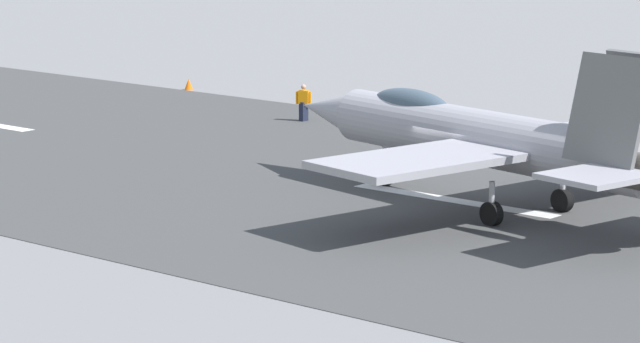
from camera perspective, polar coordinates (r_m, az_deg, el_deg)
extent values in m
plane|color=slate|center=(53.07, 4.88, -1.07)|extent=(400.00, 400.00, 0.00)
cube|color=#414242|center=(53.07, 4.88, -1.06)|extent=(240.00, 26.00, 0.02)
cube|color=white|center=(53.13, 4.79, -1.03)|extent=(8.00, 0.70, 0.00)
cylinder|color=#9C9AA3|center=(51.48, 6.04, 1.16)|extent=(13.24, 4.23, 1.82)
cone|color=#9C9AA3|center=(57.40, 0.33, 2.22)|extent=(3.26, 2.09, 1.55)
ellipsoid|color=#3F5160|center=(54.02, 3.28, 2.40)|extent=(3.74, 1.75, 1.10)
cube|color=#9C9AA3|center=(48.05, 3.49, 0.39)|extent=(4.49, 6.72, 0.24)
cube|color=#9C9AA3|center=(53.72, 9.82, 1.36)|extent=(4.49, 6.72, 0.24)
cube|color=#9C9AA3|center=(45.22, 9.91, -0.16)|extent=(2.88, 3.20, 0.16)
cube|color=slate|center=(46.72, 10.26, 2.17)|extent=(2.73, 1.41, 3.14)
cylinder|color=silver|center=(55.39, 2.32, 0.21)|extent=(0.18, 0.18, 1.40)
cylinder|color=black|center=(55.45, 2.32, -0.12)|extent=(0.80, 0.44, 0.76)
cylinder|color=silver|center=(49.42, 6.16, -1.15)|extent=(0.18, 0.18, 1.40)
cylinder|color=black|center=(49.49, 6.15, -1.51)|extent=(0.80, 0.44, 0.76)
cylinder|color=silver|center=(51.70, 8.67, -0.68)|extent=(0.18, 0.18, 1.40)
cylinder|color=black|center=(51.76, 8.66, -1.03)|extent=(0.80, 0.44, 0.76)
cube|color=#1E2338|center=(69.44, -0.59, 2.16)|extent=(0.24, 0.36, 0.86)
cube|color=orange|center=(69.35, -0.59, 2.68)|extent=(0.52, 0.45, 0.58)
sphere|color=tan|center=(69.28, -0.59, 3.04)|extent=(0.22, 0.22, 0.22)
cylinder|color=orange|center=(69.28, -0.35, 2.64)|extent=(0.10, 0.10, 0.55)
cylinder|color=orange|center=(69.42, -0.83, 2.66)|extent=(0.10, 0.10, 0.55)
cone|color=orange|center=(67.57, 6.81, 1.71)|extent=(0.44, 0.44, 0.55)
cone|color=orange|center=(79.59, -4.72, 3.13)|extent=(0.44, 0.44, 0.55)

